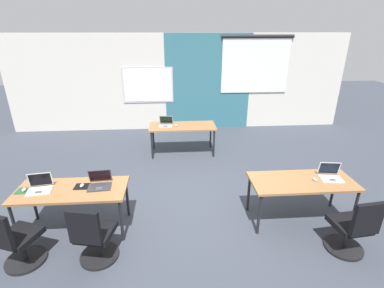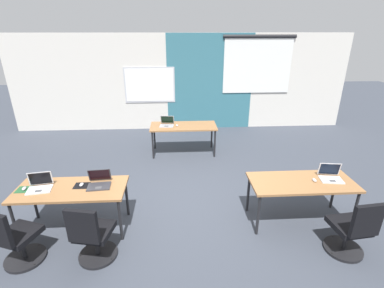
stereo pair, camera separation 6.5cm
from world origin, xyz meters
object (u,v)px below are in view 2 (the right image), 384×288
(desk_far_center, at_px, (183,128))
(mouse_far_left, at_px, (177,125))
(mouse_near_left_inner, at_px, (81,185))
(laptop_near_left_end, at_px, (40,186))
(chair_near_left_inner, at_px, (93,237))
(laptop_near_right_end, at_px, (331,176))
(mouse_near_right_end, at_px, (314,180))
(laptop_near_left_inner, at_px, (99,182))
(desk_near_right, at_px, (302,185))
(laptop_far_left, at_px, (167,124))
(chair_near_right_end, at_px, (352,232))
(chair_near_left_end, at_px, (15,241))
(mouse_near_left_end, at_px, (24,188))
(desk_near_left, at_px, (71,192))

(desk_far_center, distance_m, mouse_far_left, 0.18)
(mouse_near_left_inner, distance_m, laptop_near_left_end, 0.58)
(chair_near_left_inner, xyz_separation_m, laptop_near_right_end, (3.51, 0.73, 0.39))
(mouse_near_right_end, bearing_deg, laptop_near_left_inner, 178.82)
(desk_near_right, relative_size, laptop_near_right_end, 4.38)
(laptop_far_left, xyz_separation_m, laptop_near_left_end, (-1.79, -2.81, 0.00))
(laptop_near_right_end, bearing_deg, laptop_near_left_end, -171.52)
(chair_near_right_end, height_order, chair_near_left_end, same)
(chair_near_left_inner, xyz_separation_m, mouse_near_left_end, (-1.11, 0.68, 0.36))
(laptop_near_left_inner, distance_m, mouse_near_left_end, 1.07)
(desk_near_left, height_order, laptop_near_left_end, laptop_near_left_end)
(desk_near_right, xyz_separation_m, laptop_near_left_end, (-3.94, 0.01, 0.11))
(mouse_far_left, bearing_deg, laptop_far_left, 169.37)
(laptop_near_left_inner, distance_m, mouse_near_right_end, 3.28)
(laptop_near_right_end, relative_size, chair_near_left_end, 0.40)
(chair_near_left_inner, bearing_deg, laptop_near_left_end, -26.48)
(chair_near_right_end, xyz_separation_m, mouse_near_left_end, (-4.56, 0.77, 0.36))
(laptop_far_left, relative_size, laptop_near_left_end, 0.98)
(mouse_near_left_end, distance_m, chair_near_left_end, 0.79)
(chair_near_left_inner, distance_m, chair_near_left_end, 0.98)
(mouse_far_left, bearing_deg, chair_near_left_inner, -108.28)
(laptop_near_right_end, bearing_deg, chair_near_left_inner, -160.22)
(desk_far_center, distance_m, mouse_near_left_inner, 3.18)
(mouse_far_left, xyz_separation_m, laptop_near_left_end, (-2.03, -2.76, 0.03))
(chair_near_right_end, xyz_separation_m, laptop_far_left, (-2.55, 3.59, 0.39))
(desk_near_left, relative_size, mouse_near_right_end, 15.37)
(laptop_near_right_end, relative_size, mouse_near_left_end, 3.35)
(chair_near_right_end, relative_size, laptop_far_left, 2.55)
(laptop_near_right_end, bearing_deg, mouse_near_left_end, -171.36)
(chair_near_right_end, bearing_deg, desk_far_center, -65.21)
(mouse_near_right_end, distance_m, chair_near_left_end, 4.28)
(desk_near_right, bearing_deg, desk_far_center, 122.01)
(mouse_near_right_end, bearing_deg, mouse_near_left_inner, 178.93)
(chair_near_left_inner, xyz_separation_m, laptop_near_left_end, (-0.89, 0.70, 0.39))
(mouse_far_left, relative_size, laptop_near_left_end, 0.29)
(laptop_near_right_end, bearing_deg, desk_near_left, -171.30)
(laptop_near_left_inner, relative_size, chair_near_left_inner, 0.39)
(mouse_near_left_inner, bearing_deg, mouse_far_left, 61.81)
(mouse_near_right_end, bearing_deg, mouse_near_left_end, 179.96)
(desk_near_left, height_order, desk_near_right, same)
(laptop_near_left_inner, relative_size, laptop_near_left_end, 0.96)
(desk_far_center, relative_size, chair_near_left_inner, 1.74)
(laptop_near_left_end, xyz_separation_m, chair_near_left_end, (-0.09, -0.70, -0.39))
(laptop_near_left_inner, xyz_separation_m, laptop_near_right_end, (3.56, -0.01, 0.00))
(desk_near_left, distance_m, mouse_far_left, 3.20)
(mouse_near_left_inner, xyz_separation_m, laptop_near_right_end, (3.82, -0.01, 0.03))
(chair_near_left_inner, xyz_separation_m, mouse_far_left, (1.14, 3.46, 0.36))
(laptop_far_left, bearing_deg, mouse_near_right_end, -44.22)
(desk_near_right, bearing_deg, laptop_near_left_end, 179.83)
(mouse_far_left, relative_size, chair_near_left_end, 0.12)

